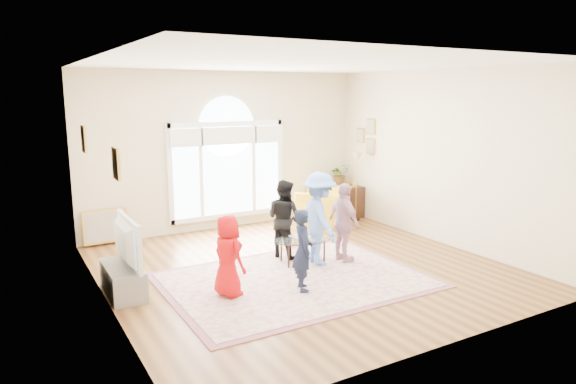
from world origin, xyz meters
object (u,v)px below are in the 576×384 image
area_rug (295,280)px  coffee_table (303,240)px  television (121,242)px  armchair (324,206)px  tv_console (123,280)px

area_rug → coffee_table: bearing=50.7°
area_rug → television: (-2.35, 0.74, 0.75)m
television → armchair: (4.63, 1.90, -0.38)m
area_rug → television: size_ratio=3.07×
coffee_table → tv_console: bearing=-172.7°
armchair → area_rug: bearing=5.8°
area_rug → armchair: bearing=49.1°
television → armchair: size_ratio=1.01×
area_rug → tv_console: bearing=162.6°
tv_console → television: 0.55m
area_rug → tv_console: (-2.35, 0.74, 0.20)m
tv_console → coffee_table: bearing=-2.4°
tv_console → armchair: (4.64, 1.90, 0.17)m
tv_console → television: (0.01, -0.00, 0.55)m
television → armchair: television is taller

